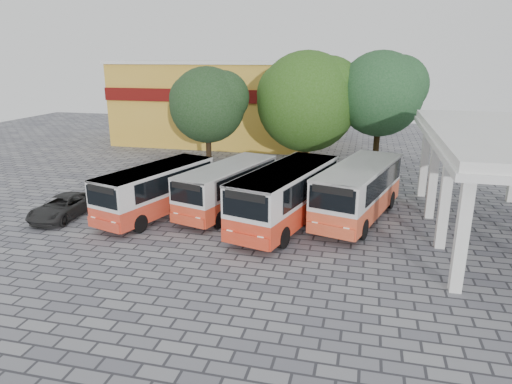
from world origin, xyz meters
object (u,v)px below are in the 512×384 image
(bus_centre_right, at_px, (286,193))
(bus_far_right, at_px, (359,188))
(bus_centre_left, at_px, (228,185))
(parked_car, at_px, (63,207))
(bus_far_left, at_px, (156,188))

(bus_centre_right, height_order, bus_far_right, bus_centre_right)
(bus_centre_left, bearing_deg, parked_car, -143.75)
(bus_far_left, relative_size, bus_far_right, 0.91)
(bus_far_left, bearing_deg, bus_centre_left, 39.54)
(parked_car, bearing_deg, bus_centre_left, 20.00)
(bus_centre_right, relative_size, parked_car, 2.05)
(bus_far_left, distance_m, bus_far_right, 11.31)
(bus_centre_left, relative_size, bus_centre_right, 0.88)
(bus_far_right, relative_size, parked_car, 2.01)
(bus_far_left, xyz_separation_m, bus_centre_right, (7.41, 0.08, 0.19))
(bus_far_left, height_order, bus_centre_right, bus_centre_right)
(bus_far_right, xyz_separation_m, parked_car, (-16.12, -3.67, -1.15))
(bus_centre_right, xyz_separation_m, bus_far_right, (3.71, 1.97, -0.03))
(bus_far_left, distance_m, bus_centre_right, 7.42)
(bus_centre_left, relative_size, parked_car, 1.81)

